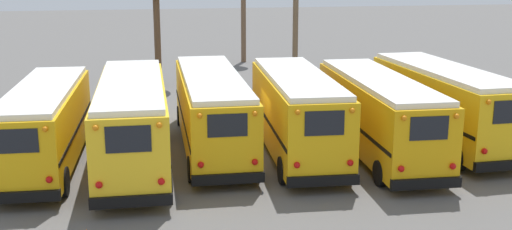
# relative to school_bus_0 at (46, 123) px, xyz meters

# --- Properties ---
(ground_plane) EXTENTS (160.00, 160.00, 0.00)m
(ground_plane) POSITION_rel_school_bus_0_xyz_m (8.15, 0.12, -1.70)
(ground_plane) COLOR #5B5956
(school_bus_0) EXTENTS (2.75, 9.75, 3.12)m
(school_bus_0) POSITION_rel_school_bus_0_xyz_m (0.00, 0.00, 0.00)
(school_bus_0) COLOR #EAAA0F
(school_bus_0) RESTS_ON ground
(school_bus_1) EXTENTS (2.74, 10.66, 3.35)m
(school_bus_1) POSITION_rel_school_bus_0_xyz_m (3.26, -0.56, 0.12)
(school_bus_1) COLOR yellow
(school_bus_1) RESTS_ON ground
(school_bus_2) EXTENTS (2.74, 10.92, 3.17)m
(school_bus_2) POSITION_rel_school_bus_0_xyz_m (6.52, 1.20, 0.02)
(school_bus_2) COLOR #EAAA0F
(school_bus_2) RESTS_ON ground
(school_bus_3) EXTENTS (2.95, 9.52, 3.35)m
(school_bus_3) POSITION_rel_school_bus_0_xyz_m (9.78, -0.36, 0.11)
(school_bus_3) COLOR #EAAA0F
(school_bus_3) RESTS_ON ground
(school_bus_4) EXTENTS (2.81, 10.20, 3.20)m
(school_bus_4) POSITION_rel_school_bus_0_xyz_m (13.04, -0.83, 0.03)
(school_bus_4) COLOR #E5A00C
(school_bus_4) RESTS_ON ground
(school_bus_5) EXTENTS (2.92, 9.65, 3.35)m
(school_bus_5) POSITION_rel_school_bus_0_xyz_m (16.30, 0.04, 0.13)
(school_bus_5) COLOR yellow
(school_bus_5) RESTS_ON ground
(utility_pole) EXTENTS (1.80, 0.34, 7.19)m
(utility_pole) POSITION_rel_school_bus_0_xyz_m (13.20, 13.87, 2.00)
(utility_pole) COLOR brown
(utility_pole) RESTS_ON ground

